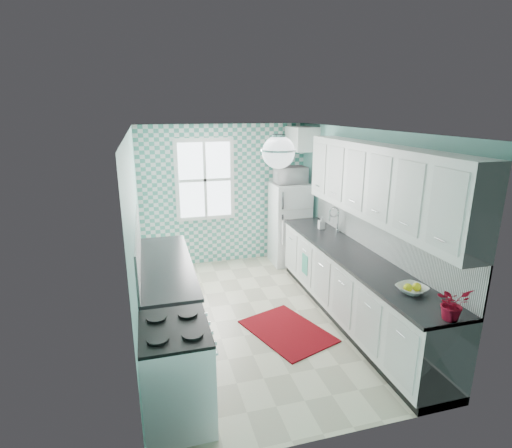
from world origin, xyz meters
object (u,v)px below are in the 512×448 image
object	(u,v)px
stove	(177,372)
potted_plant	(452,303)
sink	(326,234)
fridge	(289,224)
ceiling_light	(279,152)
microwave	(291,175)
fruit_bowl	(412,289)

from	to	relation	value
stove	potted_plant	bearing A→B (deg)	-16.18
sink	fridge	bearing A→B (deg)	95.51
ceiling_light	potted_plant	world-z (taller)	ceiling_light
stove	potted_plant	xyz separation A→B (m)	(2.40, -0.53, 0.61)
potted_plant	fridge	bearing A→B (deg)	91.32
ceiling_light	sink	size ratio (longest dim) A/B	0.64
ceiling_light	fridge	xyz separation A→B (m)	(1.11, 2.60, -1.58)
fridge	potted_plant	xyz separation A→B (m)	(0.09, -3.93, 0.35)
fridge	microwave	size ratio (longest dim) A/B	2.76
ceiling_light	stove	size ratio (longest dim) A/B	0.38
ceiling_light	stove	distance (m)	2.34
sink	microwave	size ratio (longest dim) A/B	1.02
sink	potted_plant	world-z (taller)	sink
sink	fruit_bowl	distance (m)	2.06
ceiling_light	fridge	world-z (taller)	ceiling_light
ceiling_light	fridge	bearing A→B (deg)	66.88
microwave	fruit_bowl	bearing A→B (deg)	90.48
sink	potted_plant	distance (m)	2.62
fridge	fruit_bowl	xyz separation A→B (m)	(0.09, -3.37, 0.24)
sink	stove	bearing A→B (deg)	-137.66
stove	potted_plant	world-z (taller)	potted_plant
ceiling_light	sink	world-z (taller)	ceiling_light
ceiling_light	fridge	size ratio (longest dim) A/B	0.24
fridge	sink	xyz separation A→B (m)	(0.09, -1.31, 0.19)
fridge	stove	size ratio (longest dim) A/B	1.61
fridge	stove	world-z (taller)	fridge
stove	potted_plant	distance (m)	2.53
fridge	ceiling_light	bearing A→B (deg)	-110.43
microwave	ceiling_light	bearing A→B (deg)	65.84
sink	fruit_bowl	bearing A→B (deg)	-88.69
fridge	microwave	world-z (taller)	microwave
stove	microwave	xyz separation A→B (m)	(2.31, 3.39, 1.15)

